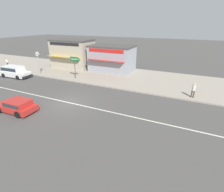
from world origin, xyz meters
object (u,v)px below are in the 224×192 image
Objects in this scene: minivan_white_4 at (14,71)px; street_clock at (38,58)px; hatchback_red_3 at (17,105)px; arrow_signboard at (78,61)px; shopfront_mid_block at (112,58)px; pedestrian_by_shop at (7,62)px; pedestrian_mid_kerb at (194,89)px; shopfront_corner_warung at (73,53)px.

minivan_white_4 is 1.40× the size of street_clock.
arrow_signboard is (-0.50, 10.04, 2.06)m from hatchback_red_3.
shopfront_mid_block is (1.73, 16.05, 1.54)m from hatchback_red_3.
minivan_white_4 is 3.88m from street_clock.
minivan_white_4 is 2.88× the size of pedestrian_by_shop.
pedestrian_by_shop is at bearing 146.27° from hatchback_red_3.
arrow_signboard is 6.43m from shopfront_mid_block.
hatchback_red_3 is at bearing -145.21° from pedestrian_mid_kerb.
shopfront_corner_warung is (10.27, 5.03, 1.37)m from pedestrian_by_shop.
shopfront_corner_warung is at bearing 26.08° from pedestrian_by_shop.
minivan_white_4 is 6.81m from pedestrian_by_shop.
shopfront_corner_warung is at bearing 75.18° from street_clock.
shopfront_corner_warung is (4.27, 8.26, 1.61)m from minivan_white_4.
hatchback_red_3 is 0.56× the size of shopfront_corner_warung.
hatchback_red_3 is 10.26m from arrow_signboard.
pedestrian_by_shop is at bearing -153.92° from shopfront_corner_warung.
street_clock is 0.49× the size of shopfront_corner_warung.
minivan_white_4 is at bearing -117.35° from shopfront_corner_warung.
shopfront_mid_block is at bearing 83.84° from hatchback_red_3.
hatchback_red_3 is 11.99m from street_clock.
pedestrian_by_shop is at bearing 173.26° from street_clock.
hatchback_red_3 is 0.81× the size of minivan_white_4.
street_clock is at bearing 126.71° from hatchback_red_3.
pedestrian_mid_kerb is 13.80m from shopfront_mid_block.
street_clock reaches higher than pedestrian_mid_kerb.
minivan_white_4 is at bearing -163.32° from arrow_signboard.
street_clock is at bearing -175.13° from arrow_signboard.
shopfront_corner_warung reaches higher than street_clock.
arrow_signboard reaches higher than hatchback_red_3.
shopfront_corner_warung is (-5.47, 15.53, 1.87)m from hatchback_red_3.
hatchback_red_3 is 16.22m from shopfront_mid_block.
street_clock is at bearing -104.82° from shopfront_corner_warung.
pedestrian_mid_kerb is (13.92, 9.67, 0.46)m from hatchback_red_3.
shopfront_mid_block is (2.24, 6.01, -0.52)m from arrow_signboard.
pedestrian_mid_kerb is at bearing 5.80° from minivan_white_4.
shopfront_mid_block is at bearing 69.60° from arrow_signboard.
pedestrian_mid_kerb is 29.66m from pedestrian_by_shop.
street_clock reaches higher than hatchback_red_3.
pedestrian_by_shop is 0.24× the size of shopfront_mid_block.
arrow_signboard reaches higher than minivan_white_4.
street_clock is (-7.07, 9.48, 2.00)m from hatchback_red_3.
street_clock is 10.99m from shopfront_mid_block.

